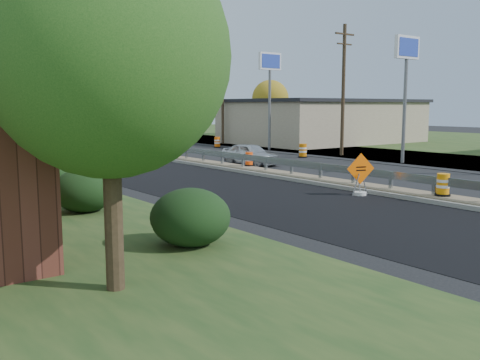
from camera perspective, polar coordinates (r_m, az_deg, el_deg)
ground at (r=25.55m, az=8.57°, el=-0.31°), size 140.00×140.00×0.00m
grass_verge_far at (r=55.65m, az=22.84°, el=3.58°), size 40.00×120.00×0.03m
milled_overlay at (r=31.03m, az=-10.71°, el=1.09°), size 7.20×120.00×0.01m
median at (r=31.57m, az=-1.91°, el=1.53°), size 1.60×55.00×0.23m
guardrail at (r=32.32m, az=-2.95°, el=2.77°), size 0.10×46.15×0.72m
retail_building_near at (r=54.30m, az=8.87°, el=6.27°), size 18.50×12.50×4.27m
pylon_sign_south at (r=35.43m, az=17.35°, el=12.19°), size 2.20×0.30×7.90m
pylon_sign_mid at (r=44.25m, az=3.21°, el=11.60°), size 2.20×0.30×7.90m
pylon_sign_north at (r=55.62m, az=-6.39°, el=10.80°), size 2.20×0.30×7.90m
utility_pole_smid at (r=39.87m, az=10.96°, el=9.66°), size 1.90×0.26×9.40m
utility_pole_nmid at (r=51.10m, az=-1.87°, el=9.38°), size 1.90×0.26×9.40m
utility_pole_north at (r=63.89m, az=-9.81°, el=8.97°), size 1.90×0.26×9.40m
hedge_south at (r=13.91m, az=-5.31°, el=-3.95°), size 2.09×2.09×1.52m
hedge_mid at (r=19.00m, az=-16.28°, el=-1.04°), size 2.09×2.09×1.52m
hedge_north at (r=24.79m, az=-20.24°, el=0.81°), size 2.09×2.09×1.52m
tree_near_green at (r=10.48m, az=-13.88°, el=12.77°), size 4.62×4.62×6.86m
tree_far_yellow at (r=67.92m, az=3.24°, el=8.67°), size 4.62×4.62×6.86m
caution_sign at (r=22.20m, az=12.70°, el=-0.50°), size 1.20×0.52×1.73m
barrel_median_near at (r=21.62m, az=20.84°, el=-0.52°), size 0.58×0.58×0.85m
barrel_median_mid at (r=30.37m, az=0.97°, el=2.22°), size 0.53×0.53×0.78m
barrel_median_far at (r=37.11m, az=-6.93°, el=3.35°), size 0.67×0.67×0.98m
barrel_shoulder_near at (r=38.01m, az=6.72°, el=3.10°), size 0.66×0.66×0.97m
barrel_shoulder_mid at (r=46.94m, az=-2.44°, el=4.03°), size 0.63×0.63×0.93m
car_silver at (r=32.95m, az=1.11°, el=2.79°), size 2.11×4.14×1.35m
car_dark_mid at (r=51.36m, az=-7.98°, el=4.73°), size 2.22×5.21×1.67m
car_dark_far at (r=56.53m, az=-15.95°, el=4.71°), size 2.71×5.48×1.53m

